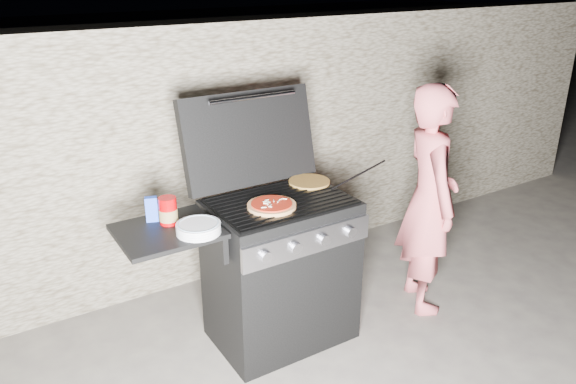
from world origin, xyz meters
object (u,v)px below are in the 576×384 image
person (429,200)px  gas_grill (244,282)px  sauce_jar (168,211)px  pizza_topped (272,205)px

person → gas_grill: bearing=107.0°
person → sauce_jar: bearing=106.7°
pizza_topped → sauce_jar: 0.56m
gas_grill → person: person is taller
pizza_topped → person: person is taller
gas_grill → sauce_jar: bearing=171.1°
gas_grill → person: 1.30m
gas_grill → pizza_topped: 0.50m
gas_grill → sauce_jar: (-0.39, 0.06, 0.52)m
pizza_topped → person: size_ratio=0.18×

